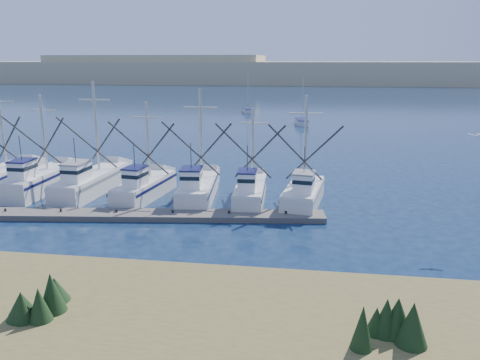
% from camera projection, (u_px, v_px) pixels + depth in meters
% --- Properties ---
extents(ground, '(500.00, 500.00, 0.00)m').
position_uv_depth(ground, '(252.00, 256.00, 26.70)').
color(ground, '#0C1938').
rests_on(ground, ground).
extents(shore_bank, '(40.00, 10.00, 1.60)m').
position_uv_depth(shore_bank, '(15.00, 329.00, 18.02)').
color(shore_bank, '#4C422D').
rests_on(shore_bank, ground).
extents(floating_dock, '(29.51, 5.41, 0.39)m').
position_uv_depth(floating_dock, '(117.00, 215.00, 33.22)').
color(floating_dock, '#5A5550').
rests_on(floating_dock, ground).
extents(dune_ridge, '(360.00, 60.00, 10.00)m').
position_uv_depth(dune_ridge, '(303.00, 72.00, 226.73)').
color(dune_ridge, tan).
rests_on(dune_ridge, ground).
extents(trawler_fleet, '(29.34, 9.61, 9.16)m').
position_uv_depth(trawler_fleet, '(129.00, 185.00, 38.08)').
color(trawler_fleet, silver).
rests_on(trawler_fleet, ground).
extents(sailboat_near, '(2.40, 5.49, 8.10)m').
position_uv_depth(sailboat_near, '(302.00, 122.00, 80.84)').
color(sailboat_near, silver).
rests_on(sailboat_near, ground).
extents(sailboat_far, '(2.85, 5.41, 8.10)m').
position_uv_depth(sailboat_far, '(248.00, 110.00, 99.08)').
color(sailboat_far, silver).
rests_on(sailboat_far, ground).
extents(flying_gull, '(1.22, 0.22, 0.22)m').
position_uv_depth(flying_gull, '(478.00, 135.00, 28.44)').
color(flying_gull, white).
rests_on(flying_gull, ground).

